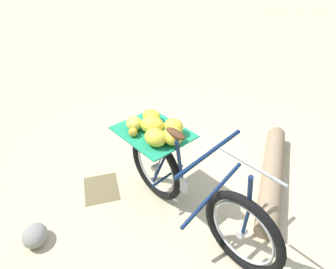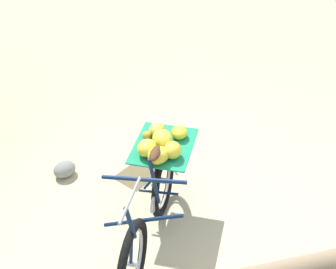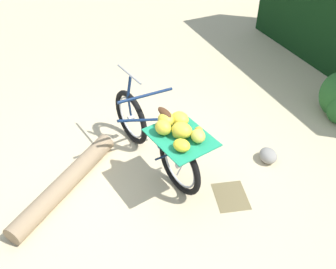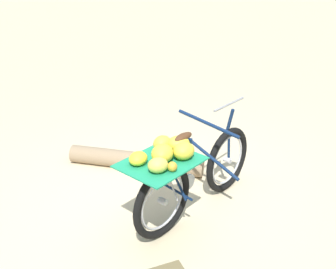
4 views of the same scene
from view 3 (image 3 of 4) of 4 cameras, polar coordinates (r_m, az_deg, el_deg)
The scene contains 5 objects.
ground_plane at distance 4.61m, azimuth -2.78°, elevation -6.30°, with size 60.00×60.00×0.00m, color beige.
bicycle at distance 4.35m, azimuth -1.21°, elevation -0.25°, with size 1.73×1.05×1.03m.
fallen_log at distance 4.53m, azimuth -15.09°, elevation -7.02°, with size 0.22×0.22×1.66m, color #937A5B.
path_stone at distance 4.91m, azimuth 14.71°, elevation -3.05°, with size 0.26×0.21×0.16m, color gray.
leaf_litter_patch at distance 4.45m, azimuth 9.35°, elevation -9.07°, with size 0.44×0.36×0.01m, color olive.
Camera 3 is at (-3.20, 0.27, 3.31)m, focal length 40.85 mm.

